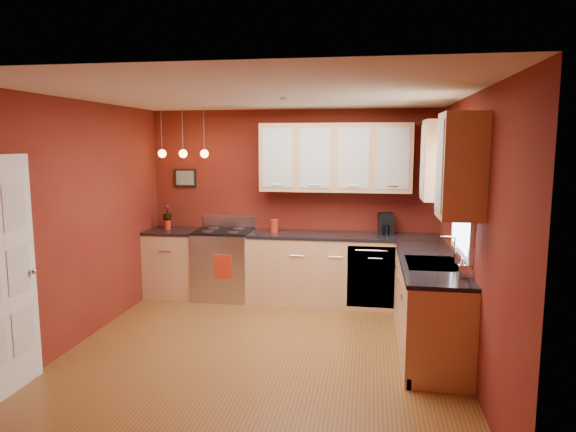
% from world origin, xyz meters
% --- Properties ---
extents(floor, '(4.20, 4.20, 0.00)m').
position_xyz_m(floor, '(0.00, 0.00, 0.00)').
color(floor, brown).
rests_on(floor, ground).
extents(ceiling, '(4.00, 4.20, 0.02)m').
position_xyz_m(ceiling, '(0.00, 0.00, 2.60)').
color(ceiling, silver).
rests_on(ceiling, wall_back).
extents(wall_back, '(4.00, 0.02, 2.60)m').
position_xyz_m(wall_back, '(0.00, 2.10, 1.30)').
color(wall_back, maroon).
rests_on(wall_back, floor).
extents(wall_front, '(4.00, 0.02, 2.60)m').
position_xyz_m(wall_front, '(0.00, -2.10, 1.30)').
color(wall_front, maroon).
rests_on(wall_front, floor).
extents(wall_left, '(0.02, 4.20, 2.60)m').
position_xyz_m(wall_left, '(-2.00, 0.00, 1.30)').
color(wall_left, maroon).
rests_on(wall_left, floor).
extents(wall_right, '(0.02, 4.20, 2.60)m').
position_xyz_m(wall_right, '(2.00, 0.00, 1.30)').
color(wall_right, maroon).
rests_on(wall_right, floor).
extents(base_cabinets_back_left, '(0.70, 0.60, 0.90)m').
position_xyz_m(base_cabinets_back_left, '(-1.65, 1.80, 0.45)').
color(base_cabinets_back_left, tan).
rests_on(base_cabinets_back_left, floor).
extents(base_cabinets_back_right, '(2.54, 0.60, 0.90)m').
position_xyz_m(base_cabinets_back_right, '(0.73, 1.80, 0.45)').
color(base_cabinets_back_right, tan).
rests_on(base_cabinets_back_right, floor).
extents(base_cabinets_right, '(0.60, 2.10, 0.90)m').
position_xyz_m(base_cabinets_right, '(1.70, 0.45, 0.45)').
color(base_cabinets_right, tan).
rests_on(base_cabinets_right, floor).
extents(counter_back_left, '(0.70, 0.62, 0.04)m').
position_xyz_m(counter_back_left, '(-1.65, 1.80, 0.92)').
color(counter_back_left, black).
rests_on(counter_back_left, base_cabinets_back_left).
extents(counter_back_right, '(2.54, 0.62, 0.04)m').
position_xyz_m(counter_back_right, '(0.73, 1.80, 0.92)').
color(counter_back_right, black).
rests_on(counter_back_right, base_cabinets_back_right).
extents(counter_right, '(0.62, 2.10, 0.04)m').
position_xyz_m(counter_right, '(1.70, 0.45, 0.92)').
color(counter_right, black).
rests_on(counter_right, base_cabinets_right).
extents(gas_range, '(0.76, 0.64, 1.11)m').
position_xyz_m(gas_range, '(-0.92, 1.80, 0.48)').
color(gas_range, '#B9B9BE').
rests_on(gas_range, floor).
extents(dishwasher_front, '(0.60, 0.02, 0.80)m').
position_xyz_m(dishwasher_front, '(1.10, 1.51, 0.45)').
color(dishwasher_front, '#B9B9BE').
rests_on(dishwasher_front, base_cabinets_back_right).
extents(sink, '(0.50, 0.70, 0.33)m').
position_xyz_m(sink, '(1.70, 0.30, 0.92)').
color(sink, gray).
rests_on(sink, counter_right).
extents(window, '(0.06, 1.02, 1.22)m').
position_xyz_m(window, '(1.97, 0.30, 1.69)').
color(window, white).
rests_on(window, wall_right).
extents(door_left_wall, '(0.12, 0.82, 2.05)m').
position_xyz_m(door_left_wall, '(-1.97, -1.20, 1.03)').
color(door_left_wall, white).
rests_on(door_left_wall, floor).
extents(upper_cabinets_back, '(2.00, 0.35, 0.90)m').
position_xyz_m(upper_cabinets_back, '(0.60, 1.93, 1.95)').
color(upper_cabinets_back, tan).
rests_on(upper_cabinets_back, wall_back).
extents(upper_cabinets_right, '(0.35, 1.95, 0.90)m').
position_xyz_m(upper_cabinets_right, '(1.82, 0.32, 1.95)').
color(upper_cabinets_right, tan).
rests_on(upper_cabinets_right, wall_right).
extents(wall_picture, '(0.32, 0.03, 0.26)m').
position_xyz_m(wall_picture, '(-1.55, 2.08, 1.65)').
color(wall_picture, black).
rests_on(wall_picture, wall_back).
extents(pendant_lights, '(0.71, 0.11, 0.66)m').
position_xyz_m(pendant_lights, '(-1.45, 1.75, 2.01)').
color(pendant_lights, gray).
rests_on(pendant_lights, ceiling).
extents(red_canister, '(0.12, 0.12, 0.18)m').
position_xyz_m(red_canister, '(-0.21, 1.81, 1.03)').
color(red_canister, '#AE2712').
rests_on(red_canister, counter_back_right).
extents(red_vase, '(0.09, 0.09, 0.14)m').
position_xyz_m(red_vase, '(-1.74, 1.83, 1.01)').
color(red_vase, '#AE2712').
rests_on(red_vase, counter_back_left).
extents(flowers, '(0.17, 0.17, 0.23)m').
position_xyz_m(flowers, '(-1.74, 1.83, 1.18)').
color(flowers, '#AE2712').
rests_on(flowers, red_vase).
extents(coffee_maker, '(0.21, 0.21, 0.28)m').
position_xyz_m(coffee_maker, '(1.28, 1.93, 1.07)').
color(coffee_maker, black).
rests_on(coffee_maker, counter_back_right).
extents(soap_pump, '(0.09, 0.10, 0.18)m').
position_xyz_m(soap_pump, '(1.90, -0.25, 1.03)').
color(soap_pump, white).
rests_on(soap_pump, counter_right).
extents(dish_towel, '(0.23, 0.02, 0.32)m').
position_xyz_m(dish_towel, '(-0.84, 1.47, 0.52)').
color(dish_towel, '#AE2712').
rests_on(dish_towel, gas_range).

